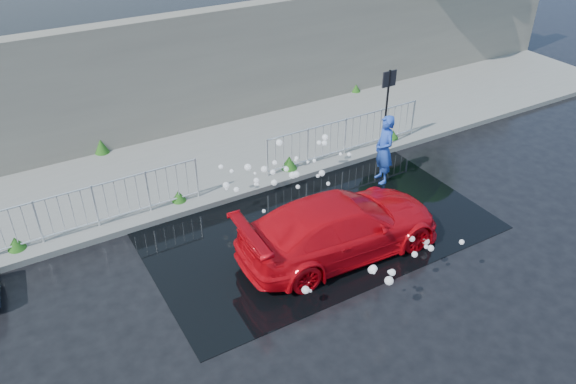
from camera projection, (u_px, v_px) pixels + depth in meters
The scene contains 12 objects.
ground at pixel (320, 254), 12.51m from camera, with size 90.00×90.00×0.00m, color black.
pavement at pixel (225, 157), 16.11m from camera, with size 30.00×4.00×0.15m, color slate.
curb at pixel (257, 189), 14.65m from camera, with size 30.00×0.25×0.16m, color slate.
retaining_wall at pixel (190, 72), 16.72m from camera, with size 30.00×0.60×3.50m, color #6E685D.
puddle at pixel (315, 224), 13.45m from camera, with size 8.00×5.00×0.01m, color black.
sign_post at pixel (387, 97), 15.62m from camera, with size 0.45×0.06×2.50m.
railing_left at pixel (95, 205), 12.85m from camera, with size 5.05×0.05×1.10m.
railing_right at pixel (345, 135), 15.82m from camera, with size 5.05×0.05×1.10m.
weeds at pixel (219, 158), 15.54m from camera, with size 12.17×3.93×0.41m.
water_spray at pixel (313, 197), 13.12m from camera, with size 3.69×5.72×1.12m.
red_car at pixel (341, 226), 12.25m from camera, with size 1.90×4.67×1.36m, color red.
person at pixel (384, 150), 14.64m from camera, with size 0.69×0.45×1.89m, color blue.
Camera 1 is at (-5.55, -8.09, 7.91)m, focal length 35.00 mm.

